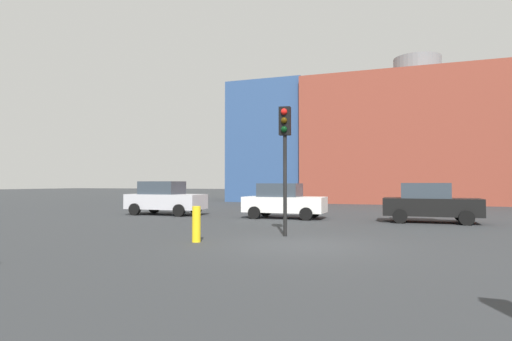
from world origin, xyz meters
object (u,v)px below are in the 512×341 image
Objects in this scene: parked_car_0 at (165,198)px; traffic_light_island at (285,141)px; parked_car_2 at (430,203)px; parked_car_1 at (283,201)px; bollard_yellow_0 at (196,224)px.

traffic_light_island is (8.44, -6.54, 2.13)m from parked_car_0.
parked_car_0 is 12.97m from parked_car_2.
parked_car_0 reaches higher than parked_car_2.
parked_car_0 is 1.00× the size of traffic_light_island.
parked_car_1 is at bearing 0.00° from parked_car_0.
parked_car_0 reaches higher than parked_car_1.
traffic_light_island reaches higher than parked_car_1.
traffic_light_island is 3.83m from bollard_yellow_0.
parked_car_1 is (6.52, 0.00, -0.05)m from parked_car_0.
bollard_yellow_0 is at bearing -48.80° from traffic_light_island.
parked_car_2 is at bearing 0.00° from parked_car_0.
parked_car_1 is 7.16m from traffic_light_island.
parked_car_0 is at bearing 126.63° from bollard_yellow_0.
parked_car_0 is 1.06× the size of parked_car_1.
bollard_yellow_0 is (-6.55, -8.64, -0.33)m from parked_car_2.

